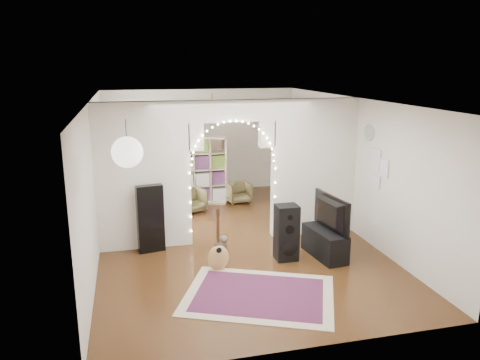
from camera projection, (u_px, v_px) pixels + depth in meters
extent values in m
plane|color=black|center=(232.00, 239.00, 9.17)|extent=(7.50, 7.50, 0.00)
cube|color=white|center=(232.00, 100.00, 8.51)|extent=(5.00, 7.50, 0.02)
cube|color=silver|center=(201.00, 141.00, 12.38)|extent=(5.00, 0.02, 2.70)
cube|color=silver|center=(305.00, 244.00, 5.31)|extent=(5.00, 0.02, 2.70)
cube|color=silver|center=(94.00, 179.00, 8.27)|extent=(0.02, 7.50, 2.70)
cube|color=silver|center=(353.00, 165.00, 9.41)|extent=(0.02, 7.50, 2.70)
cube|color=silver|center=(143.00, 177.00, 8.46)|extent=(1.70, 0.20, 2.70)
cube|color=silver|center=(314.00, 167.00, 9.22)|extent=(1.70, 0.20, 2.70)
cube|color=silver|center=(232.00, 111.00, 8.56)|extent=(1.60, 0.20, 0.40)
cube|color=white|center=(100.00, 153.00, 9.94)|extent=(0.04, 1.20, 1.40)
cylinder|color=white|center=(369.00, 132.00, 8.66)|extent=(0.03, 0.31, 0.31)
sphere|color=white|center=(127.00, 152.00, 5.93)|extent=(0.40, 0.40, 0.40)
cube|color=maroon|center=(259.00, 295.00, 6.94)|extent=(2.64, 2.37, 0.02)
cube|color=black|center=(150.00, 219.00, 8.42)|extent=(0.50, 0.24, 1.25)
ellipsoid|color=tan|center=(218.00, 249.00, 7.69)|extent=(0.38, 0.19, 0.44)
cube|color=black|center=(218.00, 228.00, 7.60)|extent=(0.05, 0.03, 0.50)
cube|color=black|center=(218.00, 212.00, 7.53)|extent=(0.06, 0.04, 0.11)
ellipsoid|color=brown|center=(221.00, 243.00, 8.65)|extent=(0.26, 0.37, 0.25)
sphere|color=brown|center=(224.00, 239.00, 8.49)|extent=(0.16, 0.16, 0.14)
cone|color=brown|center=(222.00, 235.00, 8.46)|extent=(0.05, 0.05, 0.05)
cone|color=brown|center=(226.00, 235.00, 8.48)|extent=(0.05, 0.05, 0.05)
cylinder|color=brown|center=(218.00, 243.00, 8.84)|extent=(0.07, 0.23, 0.08)
cube|color=black|center=(286.00, 232.00, 8.11)|extent=(0.38, 0.33, 0.98)
cylinder|color=black|center=(289.00, 248.00, 8.00)|extent=(0.28, 0.02, 0.28)
cylinder|color=black|center=(290.00, 230.00, 7.92)|extent=(0.15, 0.02, 0.15)
cylinder|color=black|center=(290.00, 218.00, 7.87)|extent=(0.09, 0.02, 0.09)
cube|color=black|center=(325.00, 243.00, 8.28)|extent=(0.52, 1.04, 0.50)
imported|color=black|center=(326.00, 213.00, 8.14)|extent=(0.27, 1.08, 0.62)
cube|color=tan|center=(193.00, 169.00, 11.43)|extent=(1.65, 0.93, 1.65)
cube|color=olive|center=(179.00, 170.00, 11.81)|extent=(1.24, 0.87, 0.05)
cylinder|color=olive|center=(158.00, 188.00, 11.51)|extent=(0.05, 0.05, 0.70)
cylinder|color=olive|center=(201.00, 186.00, 11.69)|extent=(0.05, 0.05, 0.70)
cylinder|color=olive|center=(158.00, 182.00, 12.12)|extent=(0.05, 0.05, 0.70)
cylinder|color=olive|center=(198.00, 180.00, 12.30)|extent=(0.05, 0.05, 0.70)
imported|color=white|center=(178.00, 165.00, 11.78)|extent=(0.19, 0.19, 0.19)
imported|color=brown|center=(191.00, 201.00, 10.79)|extent=(0.76, 0.77, 0.54)
imported|color=brown|center=(238.00, 192.00, 11.52)|extent=(0.60, 0.62, 0.51)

